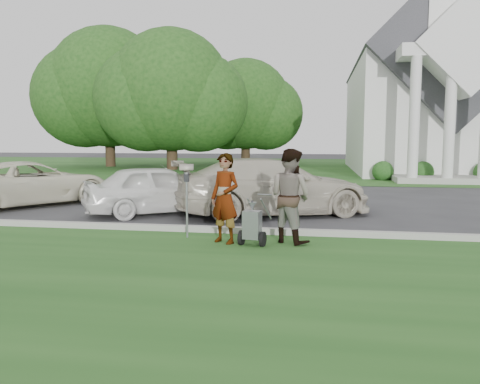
% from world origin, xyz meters
% --- Properties ---
extents(ground, '(120.00, 120.00, 0.00)m').
position_xyz_m(ground, '(0.00, 0.00, 0.00)').
color(ground, '#333335').
rests_on(ground, ground).
extents(grass_strip, '(80.00, 7.00, 0.01)m').
position_xyz_m(grass_strip, '(0.00, -3.00, 0.01)').
color(grass_strip, '#1E4A19').
rests_on(grass_strip, ground).
extents(church_lawn, '(80.00, 30.00, 0.01)m').
position_xyz_m(church_lawn, '(0.00, 27.00, 0.01)').
color(church_lawn, '#1E4A19').
rests_on(church_lawn, ground).
extents(curb, '(80.00, 0.18, 0.15)m').
position_xyz_m(curb, '(0.00, 0.55, 0.07)').
color(curb, '#9E9E93').
rests_on(curb, ground).
extents(church, '(9.19, 19.00, 24.10)m').
position_xyz_m(church, '(9.00, 23.11, 5.94)').
color(church, white).
rests_on(church, ground).
extents(tree_left, '(10.63, 8.40, 9.71)m').
position_xyz_m(tree_left, '(-8.01, 21.99, 5.11)').
color(tree_left, '#332316').
rests_on(tree_left, ground).
extents(tree_far, '(11.64, 9.20, 10.73)m').
position_xyz_m(tree_far, '(-14.01, 24.99, 5.69)').
color(tree_far, '#332316').
rests_on(tree_far, ground).
extents(tree_back, '(9.61, 7.60, 8.89)m').
position_xyz_m(tree_back, '(-4.01, 29.99, 4.73)').
color(tree_back, '#332316').
rests_on(tree_back, ground).
extents(striping_cart, '(0.60, 1.08, 0.95)m').
position_xyz_m(striping_cart, '(0.85, -0.60, 0.41)').
color(striping_cart, black).
rests_on(striping_cart, ground).
extents(person_left, '(0.80, 0.70, 1.83)m').
position_xyz_m(person_left, '(0.27, -0.46, 0.92)').
color(person_left, '#999999').
rests_on(person_left, ground).
extents(person_right, '(1.18, 1.13, 1.92)m').
position_xyz_m(person_right, '(1.57, -0.20, 0.96)').
color(person_right, '#999999').
rests_on(person_right, ground).
extents(parking_meter_near, '(0.10, 0.09, 1.42)m').
position_xyz_m(parking_meter_near, '(-0.63, -0.09, 0.89)').
color(parking_meter_near, gray).
rests_on(parking_meter_near, ground).
extents(car_a, '(4.81, 5.58, 1.42)m').
position_xyz_m(car_a, '(-7.01, 4.01, 0.71)').
color(car_a, beige).
rests_on(car_a, ground).
extents(car_b, '(4.39, 3.71, 1.42)m').
position_xyz_m(car_b, '(-2.32, 2.96, 0.71)').
color(car_b, white).
rests_on(car_b, ground).
extents(car_c, '(5.94, 4.27, 1.60)m').
position_xyz_m(car_c, '(0.89, 3.32, 0.80)').
color(car_c, beige).
rests_on(car_c, ground).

